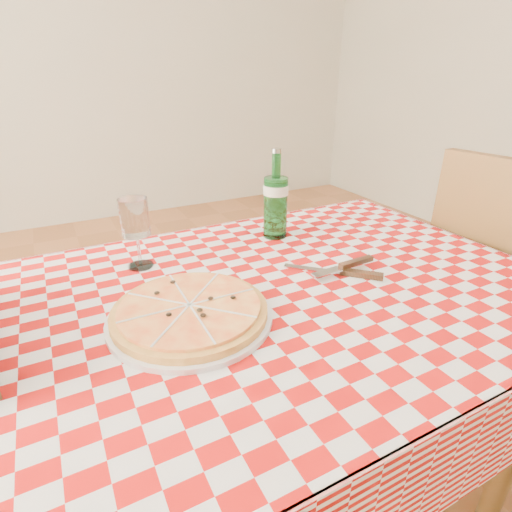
{
  "coord_description": "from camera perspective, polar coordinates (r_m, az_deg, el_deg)",
  "views": [
    {
      "loc": [
        -0.41,
        -0.69,
        1.21
      ],
      "look_at": [
        -0.02,
        0.06,
        0.82
      ],
      "focal_mm": 28.0,
      "sensor_mm": 36.0,
      "label": 1
    }
  ],
  "objects": [
    {
      "name": "dining_table",
      "position": [
        0.97,
        2.72,
        -9.63
      ],
      "size": [
        1.2,
        0.8,
        0.75
      ],
      "color": "brown",
      "rests_on": "ground"
    },
    {
      "name": "chair_near",
      "position": [
        1.52,
        32.23,
        -4.18
      ],
      "size": [
        0.49,
        0.49,
        1.0
      ],
      "rotation": [
        0.0,
        0.0,
        0.11
      ],
      "color": "brown",
      "rests_on": "ground"
    },
    {
      "name": "pizza_plate",
      "position": [
        0.81,
        -9.42,
        -7.67
      ],
      "size": [
        0.33,
        0.33,
        0.04
      ],
      "primitive_type": null,
      "rotation": [
        0.0,
        0.0,
        -0.02
      ],
      "color": "gold",
      "rests_on": "tablecloth"
    },
    {
      "name": "cutlery",
      "position": [
        0.99,
        11.95,
        -1.8
      ],
      "size": [
        0.31,
        0.28,
        0.03
      ],
      "primitive_type": null,
      "rotation": [
        0.0,
        0.0,
        -0.3
      ],
      "color": "silver",
      "rests_on": "tablecloth"
    },
    {
      "name": "wine_glass",
      "position": [
        1.02,
        -16.68,
        3.08
      ],
      "size": [
        0.08,
        0.08,
        0.18
      ],
      "primitive_type": null,
      "rotation": [
        0.0,
        0.0,
        0.09
      ],
      "color": "white",
      "rests_on": "tablecloth"
    },
    {
      "name": "tablecloth",
      "position": [
        0.92,
        2.84,
        -4.77
      ],
      "size": [
        1.3,
        0.9,
        0.01
      ],
      "primitive_type": "cube",
      "color": "#A20C09",
      "rests_on": "dining_table"
    },
    {
      "name": "water_bottle",
      "position": [
        1.16,
        2.83,
        8.8
      ],
      "size": [
        0.08,
        0.08,
        0.26
      ],
      "primitive_type": null,
      "rotation": [
        0.0,
        0.0,
        0.07
      ],
      "color": "#186323",
      "rests_on": "tablecloth"
    }
  ]
}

